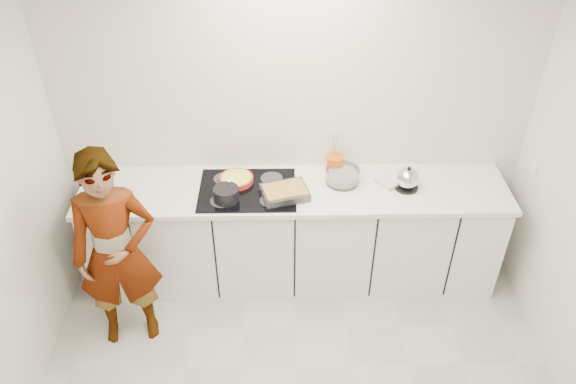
{
  "coord_description": "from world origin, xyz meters",
  "views": [
    {
      "loc": [
        -0.1,
        -2.12,
        3.41
      ],
      "look_at": [
        -0.05,
        1.05,
        1.05
      ],
      "focal_mm": 35.0,
      "sensor_mm": 36.0,
      "label": 1
    }
  ],
  "objects_px": {
    "hob": "(247,190)",
    "baking_dish": "(285,192)",
    "kettle": "(407,179)",
    "cook": "(116,253)",
    "saucepan": "(226,194)",
    "utensil_crock": "(335,165)",
    "mixing_bowl": "(343,176)",
    "tart_dish": "(236,179)"
  },
  "relations": [
    {
      "from": "hob",
      "to": "cook",
      "type": "distance_m",
      "value": 1.04
    },
    {
      "from": "utensil_crock",
      "to": "cook",
      "type": "bearing_deg",
      "value": -154.02
    },
    {
      "from": "tart_dish",
      "to": "hob",
      "type": "bearing_deg",
      "value": -48.73
    },
    {
      "from": "mixing_bowl",
      "to": "hob",
      "type": "bearing_deg",
      "value": -172.31
    },
    {
      "from": "saucepan",
      "to": "cook",
      "type": "height_order",
      "value": "cook"
    },
    {
      "from": "tart_dish",
      "to": "saucepan",
      "type": "height_order",
      "value": "saucepan"
    },
    {
      "from": "hob",
      "to": "baking_dish",
      "type": "bearing_deg",
      "value": -17.26
    },
    {
      "from": "tart_dish",
      "to": "baking_dish",
      "type": "bearing_deg",
      "value": -26.96
    },
    {
      "from": "baking_dish",
      "to": "cook",
      "type": "height_order",
      "value": "cook"
    },
    {
      "from": "tart_dish",
      "to": "baking_dish",
      "type": "height_order",
      "value": "baking_dish"
    },
    {
      "from": "baking_dish",
      "to": "cook",
      "type": "relative_size",
      "value": 0.24
    },
    {
      "from": "mixing_bowl",
      "to": "utensil_crock",
      "type": "xyz_separation_m",
      "value": [
        -0.05,
        0.11,
        0.03
      ]
    },
    {
      "from": "mixing_bowl",
      "to": "baking_dish",
      "type": "bearing_deg",
      "value": -157.49
    },
    {
      "from": "kettle",
      "to": "cook",
      "type": "xyz_separation_m",
      "value": [
        -2.07,
        -0.56,
        -0.19
      ]
    },
    {
      "from": "hob",
      "to": "tart_dish",
      "type": "distance_m",
      "value": 0.14
    },
    {
      "from": "saucepan",
      "to": "baking_dish",
      "type": "relative_size",
      "value": 0.49
    },
    {
      "from": "kettle",
      "to": "utensil_crock",
      "type": "xyz_separation_m",
      "value": [
        -0.53,
        0.19,
        0.0
      ]
    },
    {
      "from": "hob",
      "to": "cook",
      "type": "xyz_separation_m",
      "value": [
        -0.88,
        -0.55,
        -0.12
      ]
    },
    {
      "from": "saucepan",
      "to": "kettle",
      "type": "xyz_separation_m",
      "value": [
        1.34,
        0.14,
        0.02
      ]
    },
    {
      "from": "saucepan",
      "to": "kettle",
      "type": "height_order",
      "value": "kettle"
    },
    {
      "from": "baking_dish",
      "to": "utensil_crock",
      "type": "relative_size",
      "value": 2.3
    },
    {
      "from": "baking_dish",
      "to": "cook",
      "type": "distance_m",
      "value": 1.25
    },
    {
      "from": "saucepan",
      "to": "utensil_crock",
      "type": "xyz_separation_m",
      "value": [
        0.81,
        0.33,
        0.02
      ]
    },
    {
      "from": "hob",
      "to": "utensil_crock",
      "type": "height_order",
      "value": "utensil_crock"
    },
    {
      "from": "hob",
      "to": "baking_dish",
      "type": "xyz_separation_m",
      "value": [
        0.28,
        -0.09,
        0.04
      ]
    },
    {
      "from": "kettle",
      "to": "baking_dish",
      "type": "bearing_deg",
      "value": -174.0
    },
    {
      "from": "mixing_bowl",
      "to": "saucepan",
      "type": "bearing_deg",
      "value": -165.45
    },
    {
      "from": "mixing_bowl",
      "to": "utensil_crock",
      "type": "height_order",
      "value": "utensil_crock"
    },
    {
      "from": "hob",
      "to": "kettle",
      "type": "height_order",
      "value": "kettle"
    },
    {
      "from": "hob",
      "to": "tart_dish",
      "type": "height_order",
      "value": "tart_dish"
    },
    {
      "from": "tart_dish",
      "to": "utensil_crock",
      "type": "xyz_separation_m",
      "value": [
        0.76,
        0.1,
        0.05
      ]
    },
    {
      "from": "hob",
      "to": "tart_dish",
      "type": "bearing_deg",
      "value": 131.27
    },
    {
      "from": "tart_dish",
      "to": "utensil_crock",
      "type": "bearing_deg",
      "value": 7.82
    },
    {
      "from": "kettle",
      "to": "utensil_crock",
      "type": "distance_m",
      "value": 0.56
    },
    {
      "from": "cook",
      "to": "mixing_bowl",
      "type": "bearing_deg",
      "value": 11.07
    },
    {
      "from": "cook",
      "to": "saucepan",
      "type": "bearing_deg",
      "value": 19.06
    },
    {
      "from": "utensil_crock",
      "to": "kettle",
      "type": "bearing_deg",
      "value": -20.12
    },
    {
      "from": "cook",
      "to": "kettle",
      "type": "bearing_deg",
      "value": 4.14
    },
    {
      "from": "utensil_crock",
      "to": "cook",
      "type": "height_order",
      "value": "cook"
    },
    {
      "from": "saucepan",
      "to": "cook",
      "type": "relative_size",
      "value": 0.12
    },
    {
      "from": "tart_dish",
      "to": "cook",
      "type": "xyz_separation_m",
      "value": [
        -0.79,
        -0.65,
        -0.15
      ]
    },
    {
      "from": "tart_dish",
      "to": "cook",
      "type": "distance_m",
      "value": 1.03
    }
  ]
}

